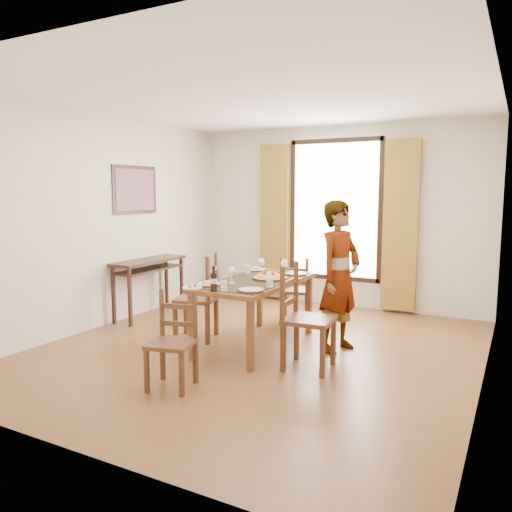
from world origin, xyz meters
The scene contains 22 objects.
ground centered at (0.00, 0.00, 0.00)m, with size 5.00×5.00×0.00m, color #4E2818.
room_shell centered at (0.00, 0.13, 1.54)m, with size 4.60×5.10×2.74m.
console_table centered at (-2.03, 0.60, 0.68)m, with size 0.38×1.20×0.80m.
dining_table centered at (-0.09, 0.11, 0.68)m, with size 0.80×1.61×0.76m.
chair_west centered at (-0.80, 0.03, 0.47)m, with size 0.56×0.56×1.01m.
chair_north centered at (-0.12, 1.28, 0.41)m, with size 0.48×0.48×0.88m.
chair_south centered at (-0.18, -1.28, 0.40)m, with size 0.46×0.46×0.85m.
chair_east centered at (0.67, -0.29, 0.48)m, with size 0.49×0.49×1.03m.
man centered at (0.77, 0.41, 0.82)m, with size 0.55×0.69×1.64m, color gray.
plate_sw centered at (-0.37, -0.42, 0.78)m, with size 0.27×0.27×0.05m, color silver, non-canonical shape.
plate_se centered at (0.16, -0.47, 0.78)m, with size 0.27×0.27×0.05m, color silver, non-canonical shape.
plate_nw centered at (-0.39, 0.67, 0.78)m, with size 0.27×0.27×0.05m, color silver, non-canonical shape.
plate_ne centered at (0.16, 0.64, 0.78)m, with size 0.27×0.27×0.05m, color silver, non-canonical shape.
pasta_platter centered at (0.03, 0.22, 0.81)m, with size 0.40×0.40×0.10m, color #B52717, non-canonical shape.
caprese_plate centered at (-0.42, -0.63, 0.78)m, with size 0.20×0.20×0.04m, color silver, non-canonical shape.
wine_glass_a centered at (-0.22, -0.21, 0.85)m, with size 0.08×0.08×0.18m, color white, non-canonical shape.
wine_glass_b centered at (0.06, 0.53, 0.85)m, with size 0.08×0.08×0.18m, color white, non-canonical shape.
wine_glass_c centered at (-0.23, 0.51, 0.85)m, with size 0.08×0.08×0.18m, color white, non-canonical shape.
tumbler_a centered at (0.24, -0.20, 0.81)m, with size 0.07×0.07×0.10m, color silver.
tumbler_b centered at (-0.38, 0.42, 0.81)m, with size 0.07×0.07×0.10m, color silver.
tumbler_c centered at (-0.08, -0.59, 0.81)m, with size 0.07×0.07×0.10m, color silver.
wine_bottle centered at (-0.17, -0.63, 0.88)m, with size 0.07×0.07×0.25m, color black, non-canonical shape.
Camera 1 is at (2.48, -4.70, 1.74)m, focal length 35.00 mm.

